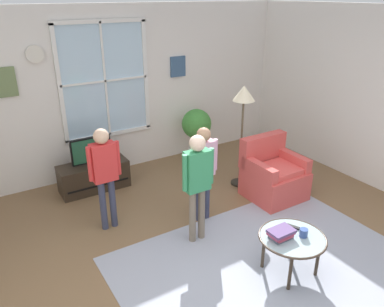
{
  "coord_description": "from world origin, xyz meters",
  "views": [
    {
      "loc": [
        -2.21,
        -2.45,
        2.79
      ],
      "look_at": [
        -0.09,
        0.97,
        1.05
      ],
      "focal_mm": 35.29,
      "sensor_mm": 36.0,
      "label": 1
    }
  ],
  "objects_px": {
    "armchair": "(273,175)",
    "coffee_table": "(292,239)",
    "person_green_shirt": "(197,177)",
    "floor_lamp": "(243,103)",
    "remote_near_books": "(278,232)",
    "potted_plant_by_window": "(197,128)",
    "person_red_shirt": "(104,168)",
    "book_stack": "(281,234)",
    "tv_stand": "(94,176)",
    "person_pink_shirt": "(203,164)",
    "remote_near_cup": "(293,227)",
    "cup": "(304,233)",
    "television": "(91,150)"
  },
  "relations": [
    {
      "from": "armchair",
      "to": "coffee_table",
      "type": "distance_m",
      "value": 1.66
    },
    {
      "from": "person_green_shirt",
      "to": "floor_lamp",
      "type": "relative_size",
      "value": 0.87
    },
    {
      "from": "remote_near_books",
      "to": "potted_plant_by_window",
      "type": "xyz_separation_m",
      "value": [
        0.77,
        2.83,
        0.17
      ]
    },
    {
      "from": "person_red_shirt",
      "to": "coffee_table",
      "type": "bearing_deg",
      "value": -53.39
    },
    {
      "from": "book_stack",
      "to": "person_red_shirt",
      "type": "distance_m",
      "value": 2.17
    },
    {
      "from": "coffee_table",
      "to": "person_red_shirt",
      "type": "bearing_deg",
      "value": 126.61
    },
    {
      "from": "tv_stand",
      "to": "remote_near_books",
      "type": "bearing_deg",
      "value": -68.37
    },
    {
      "from": "person_red_shirt",
      "to": "person_pink_shirt",
      "type": "distance_m",
      "value": 1.21
    },
    {
      "from": "book_stack",
      "to": "remote_near_cup",
      "type": "relative_size",
      "value": 1.91
    },
    {
      "from": "cup",
      "to": "remote_near_books",
      "type": "xyz_separation_m",
      "value": [
        -0.18,
        0.18,
        -0.03
      ]
    },
    {
      "from": "tv_stand",
      "to": "potted_plant_by_window",
      "type": "xyz_separation_m",
      "value": [
        1.87,
        0.06,
        0.41
      ]
    },
    {
      "from": "person_red_shirt",
      "to": "potted_plant_by_window",
      "type": "distance_m",
      "value": 2.35
    },
    {
      "from": "television",
      "to": "coffee_table",
      "type": "relative_size",
      "value": 0.84
    },
    {
      "from": "coffee_table",
      "to": "person_red_shirt",
      "type": "distance_m",
      "value": 2.29
    },
    {
      "from": "coffee_table",
      "to": "book_stack",
      "type": "relative_size",
      "value": 2.64
    },
    {
      "from": "coffee_table",
      "to": "person_pink_shirt",
      "type": "xyz_separation_m",
      "value": [
        -0.23,
        1.35,
        0.39
      ]
    },
    {
      "from": "television",
      "to": "remote_near_cup",
      "type": "xyz_separation_m",
      "value": [
        1.3,
        -2.78,
        -0.19
      ]
    },
    {
      "from": "book_stack",
      "to": "remote_near_cup",
      "type": "bearing_deg",
      "value": 15.23
    },
    {
      "from": "remote_near_cup",
      "to": "person_red_shirt",
      "type": "bearing_deg",
      "value": 130.95
    },
    {
      "from": "remote_near_books",
      "to": "remote_near_cup",
      "type": "xyz_separation_m",
      "value": [
        0.2,
        -0.01,
        0.0
      ]
    },
    {
      "from": "armchair",
      "to": "coffee_table",
      "type": "xyz_separation_m",
      "value": [
        -0.98,
        -1.33,
        0.09
      ]
    },
    {
      "from": "remote_near_cup",
      "to": "person_green_shirt",
      "type": "relative_size",
      "value": 0.1
    },
    {
      "from": "book_stack",
      "to": "person_red_shirt",
      "type": "height_order",
      "value": "person_red_shirt"
    },
    {
      "from": "cup",
      "to": "person_red_shirt",
      "type": "height_order",
      "value": "person_red_shirt"
    },
    {
      "from": "remote_near_cup",
      "to": "armchair",
      "type": "bearing_deg",
      "value": 54.92
    },
    {
      "from": "remote_near_books",
      "to": "television",
      "type": "bearing_deg",
      "value": 111.65
    },
    {
      "from": "floor_lamp",
      "to": "potted_plant_by_window",
      "type": "bearing_deg",
      "value": 95.64
    },
    {
      "from": "television",
      "to": "potted_plant_by_window",
      "type": "bearing_deg",
      "value": 1.9
    },
    {
      "from": "floor_lamp",
      "to": "television",
      "type": "bearing_deg",
      "value": 152.63
    },
    {
      "from": "person_pink_shirt",
      "to": "armchair",
      "type": "bearing_deg",
      "value": -0.54
    },
    {
      "from": "person_green_shirt",
      "to": "person_pink_shirt",
      "type": "distance_m",
      "value": 0.46
    },
    {
      "from": "television",
      "to": "book_stack",
      "type": "height_order",
      "value": "television"
    },
    {
      "from": "tv_stand",
      "to": "book_stack",
      "type": "height_order",
      "value": "book_stack"
    },
    {
      "from": "tv_stand",
      "to": "person_red_shirt",
      "type": "relative_size",
      "value": 0.76
    },
    {
      "from": "book_stack",
      "to": "person_red_shirt",
      "type": "xyz_separation_m",
      "value": [
        -1.23,
        1.76,
        0.34
      ]
    },
    {
      "from": "tv_stand",
      "to": "person_pink_shirt",
      "type": "relative_size",
      "value": 0.79
    },
    {
      "from": "book_stack",
      "to": "potted_plant_by_window",
      "type": "xyz_separation_m",
      "value": [
        0.82,
        2.91,
        0.12
      ]
    },
    {
      "from": "person_green_shirt",
      "to": "person_pink_shirt",
      "type": "xyz_separation_m",
      "value": [
        0.3,
        0.34,
        -0.04
      ]
    },
    {
      "from": "person_green_shirt",
      "to": "potted_plant_by_window",
      "type": "bearing_deg",
      "value": 57.85
    },
    {
      "from": "person_green_shirt",
      "to": "person_red_shirt",
      "type": "height_order",
      "value": "person_green_shirt"
    },
    {
      "from": "person_pink_shirt",
      "to": "coffee_table",
      "type": "bearing_deg",
      "value": -80.4
    },
    {
      "from": "tv_stand",
      "to": "coffee_table",
      "type": "distance_m",
      "value": 3.14
    },
    {
      "from": "remote_near_cup",
      "to": "person_red_shirt",
      "type": "relative_size",
      "value": 0.1
    },
    {
      "from": "television",
      "to": "cup",
      "type": "distance_m",
      "value": 3.22
    },
    {
      "from": "armchair",
      "to": "book_stack",
      "type": "height_order",
      "value": "armchair"
    },
    {
      "from": "coffee_table",
      "to": "person_pink_shirt",
      "type": "distance_m",
      "value": 1.42
    },
    {
      "from": "remote_near_books",
      "to": "remote_near_cup",
      "type": "height_order",
      "value": "same"
    },
    {
      "from": "person_green_shirt",
      "to": "person_red_shirt",
      "type": "xyz_separation_m",
      "value": [
        -0.81,
        0.8,
        -0.01
      ]
    },
    {
      "from": "cup",
      "to": "potted_plant_by_window",
      "type": "distance_m",
      "value": 3.07
    },
    {
      "from": "tv_stand",
      "to": "coffee_table",
      "type": "relative_size",
      "value": 1.44
    }
  ]
}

